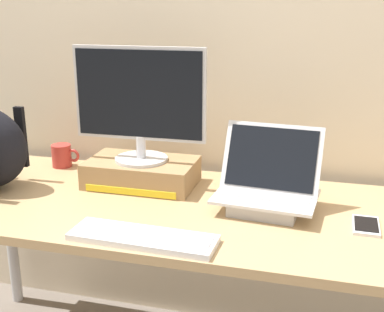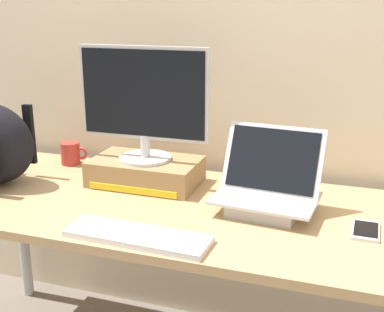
{
  "view_description": "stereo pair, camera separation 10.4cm",
  "coord_description": "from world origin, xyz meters",
  "px_view_note": "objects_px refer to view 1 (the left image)",
  "views": [
    {
      "loc": [
        0.42,
        -1.55,
        1.41
      ],
      "look_at": [
        0.0,
        0.0,
        0.91
      ],
      "focal_mm": 47.15,
      "sensor_mm": 36.0,
      "label": 1
    },
    {
      "loc": [
        0.52,
        -1.52,
        1.41
      ],
      "look_at": [
        0.0,
        0.0,
        0.91
      ],
      "focal_mm": 47.15,
      "sensor_mm": 36.0,
      "label": 2
    }
  ],
  "objects_px": {
    "desktop_monitor": "(139,103)",
    "open_laptop": "(267,193)",
    "cell_phone": "(366,226)",
    "external_keyboard": "(143,237)",
    "toner_box_yellow": "(142,173)",
    "coffee_mug": "(62,156)"
  },
  "relations": [
    {
      "from": "desktop_monitor",
      "to": "external_keyboard",
      "type": "height_order",
      "value": "desktop_monitor"
    },
    {
      "from": "toner_box_yellow",
      "to": "desktop_monitor",
      "type": "height_order",
      "value": "desktop_monitor"
    },
    {
      "from": "cell_phone",
      "to": "open_laptop",
      "type": "bearing_deg",
      "value": 169.69
    },
    {
      "from": "toner_box_yellow",
      "to": "cell_phone",
      "type": "distance_m",
      "value": 0.83
    },
    {
      "from": "external_keyboard",
      "to": "cell_phone",
      "type": "bearing_deg",
      "value": 24.82
    },
    {
      "from": "toner_box_yellow",
      "to": "cell_phone",
      "type": "bearing_deg",
      "value": -12.33
    },
    {
      "from": "external_keyboard",
      "to": "coffee_mug",
      "type": "distance_m",
      "value": 0.81
    },
    {
      "from": "toner_box_yellow",
      "to": "open_laptop",
      "type": "relative_size",
      "value": 1.16
    },
    {
      "from": "desktop_monitor",
      "to": "cell_phone",
      "type": "relative_size",
      "value": 3.47
    },
    {
      "from": "toner_box_yellow",
      "to": "open_laptop",
      "type": "bearing_deg",
      "value": -12.97
    },
    {
      "from": "open_laptop",
      "to": "cell_phone",
      "type": "relative_size",
      "value": 2.45
    },
    {
      "from": "external_keyboard",
      "to": "cell_phone",
      "type": "xyz_separation_m",
      "value": [
        0.64,
        0.27,
        -0.01
      ]
    },
    {
      "from": "external_keyboard",
      "to": "coffee_mug",
      "type": "xyz_separation_m",
      "value": [
        -0.57,
        0.57,
        0.04
      ]
    },
    {
      "from": "desktop_monitor",
      "to": "open_laptop",
      "type": "distance_m",
      "value": 0.57
    },
    {
      "from": "toner_box_yellow",
      "to": "cell_phone",
      "type": "height_order",
      "value": "toner_box_yellow"
    },
    {
      "from": "external_keyboard",
      "to": "toner_box_yellow",
      "type": "bearing_deg",
      "value": 112.8
    },
    {
      "from": "open_laptop",
      "to": "desktop_monitor",
      "type": "bearing_deg",
      "value": 171.99
    },
    {
      "from": "desktop_monitor",
      "to": "open_laptop",
      "type": "relative_size",
      "value": 1.42
    },
    {
      "from": "toner_box_yellow",
      "to": "coffee_mug",
      "type": "relative_size",
      "value": 3.29
    },
    {
      "from": "cell_phone",
      "to": "desktop_monitor",
      "type": "bearing_deg",
      "value": 168.78
    },
    {
      "from": "toner_box_yellow",
      "to": "open_laptop",
      "type": "xyz_separation_m",
      "value": [
        0.49,
        -0.11,
        0.01
      ]
    },
    {
      "from": "open_laptop",
      "to": "coffee_mug",
      "type": "bearing_deg",
      "value": 170.26
    }
  ]
}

